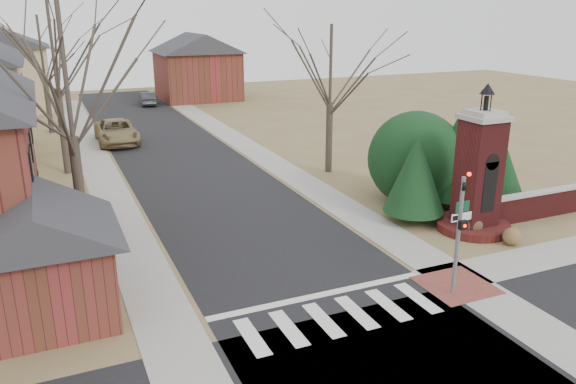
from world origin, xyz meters
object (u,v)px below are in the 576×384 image
traffic_signal_pole (460,224)px  distant_car (148,99)px  sign_post (461,222)px  brick_gate_monument (477,183)px  pickup_truck (117,132)px

traffic_signal_pole → distant_car: 45.31m
sign_post → distant_car: size_ratio=0.69×
sign_post → distant_car: bearing=94.6°
brick_gate_monument → pickup_truck: brick_gate_monument is taller
pickup_truck → distant_car: (5.27, 16.65, -0.18)m
traffic_signal_pole → brick_gate_monument: bearing=43.2°
pickup_truck → brick_gate_monument: bearing=-62.5°
sign_post → pickup_truck: 28.55m
pickup_truck → distant_car: 17.46m
traffic_signal_pole → distant_car: traffic_signal_pole is taller
traffic_signal_pole → brick_gate_monument: 6.47m
sign_post → pickup_truck: sign_post is taller
sign_post → distant_car: sign_post is taller
brick_gate_monument → distant_car: 41.40m
traffic_signal_pole → sign_post: bearing=47.6°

